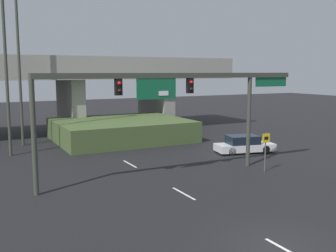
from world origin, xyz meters
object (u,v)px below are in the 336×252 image
at_px(signal_gantry, 173,92).
at_px(parked_sedan_near_right, 244,145).
at_px(highway_light_pole_far, 18,50).
at_px(speed_limit_sign, 266,146).
at_px(highway_light_pole_near, 4,32).

relative_size(signal_gantry, parked_sedan_near_right, 3.51).
relative_size(highway_light_pole_far, parked_sedan_near_right, 3.17).
relative_size(speed_limit_sign, parked_sedan_near_right, 0.51).
bearing_deg(highway_light_pole_near, parked_sedan_near_right, -23.71).
distance_m(signal_gantry, highway_light_pole_near, 14.64).
xyz_separation_m(highway_light_pole_near, highway_light_pole_far, (1.45, 4.06, -1.10)).
xyz_separation_m(speed_limit_sign, parked_sedan_near_right, (2.66, 5.56, -1.03)).
distance_m(speed_limit_sign, highway_light_pole_near, 20.86).
bearing_deg(signal_gantry, speed_limit_sign, -16.89).
height_order(highway_light_pole_near, highway_light_pole_far, highway_light_pole_near).
bearing_deg(highway_light_pole_far, speed_limit_sign, -52.99).
bearing_deg(highway_light_pole_far, parked_sedan_near_right, -36.56).
bearing_deg(speed_limit_sign, highway_light_pole_near, 137.73).
xyz_separation_m(highway_light_pole_near, parked_sedan_near_right, (16.99, -7.46, -8.81)).
xyz_separation_m(signal_gantry, highway_light_pole_near, (-8.42, 11.23, 4.18)).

